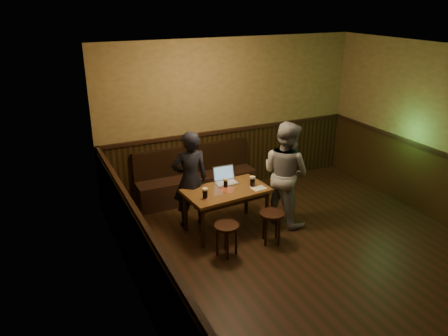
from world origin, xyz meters
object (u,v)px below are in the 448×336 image
pint_right (252,181)px  person_grey (285,173)px  pub_table (226,195)px  stool_left (227,231)px  laptop (225,178)px  pint_left (205,193)px  person_suit (190,180)px  pint_mid (226,183)px  stool_right (272,219)px  bench (196,182)px

pint_right → person_grey: 0.55m
pub_table → person_grey: bearing=-14.1°
stool_left → laptop: 1.09m
stool_left → pint_left: 0.66m
laptop → person_suit: bearing=172.9°
pint_mid → person_suit: 0.56m
stool_left → person_suit: size_ratio=0.30×
pint_right → stool_left: bearing=-140.1°
pint_mid → stool_right: bearing=-60.9°
pub_table → pint_right: bearing=-12.8°
pub_table → stool_left: size_ratio=2.79×
pint_right → pub_table: bearing=172.5°
pint_left → laptop: size_ratio=0.45×
pint_left → person_suit: person_suit is taller
person_suit → bench: bearing=-111.0°
pub_table → pint_right: size_ratio=8.15×
pub_table → pint_right: (0.42, -0.06, 0.17)m
bench → pint_mid: bearing=-88.7°
stool_right → person_grey: size_ratio=0.29×
pub_table → person_suit: bearing=136.1°
pint_left → bench: bearing=73.9°
pint_right → person_suit: person_suit is taller
laptop → stool_right: bearing=-67.4°
pint_left → person_suit: bearing=94.3°
stool_left → person_suit: (-0.14, 1.03, 0.41)m
person_grey → pint_right: bearing=60.6°
stool_left → pint_mid: bearing=65.8°
bench → person_grey: person_grey is taller
pint_left → pint_mid: bearing=27.8°
person_suit → stool_left: bearing=102.9°
stool_left → laptop: (0.42, 0.94, 0.37)m
stool_right → pint_right: (-0.01, 0.59, 0.37)m
pint_left → person_grey: (1.38, -0.00, 0.08)m
pub_table → pint_mid: 0.19m
stool_left → person_suit: bearing=97.8°
pub_table → pint_left: 0.47m
stool_left → stool_right: 0.75m
stool_left → pint_left: (-0.10, 0.53, 0.38)m
stool_left → person_suit: person_suit is taller
person_suit → pint_mid: bearing=155.4°
pint_right → stool_right: bearing=-88.6°
pint_mid → laptop: size_ratio=0.40×
pub_table → pint_left: size_ratio=8.26×
pub_table → pint_right: pint_right is taller
laptop → person_grey: size_ratio=0.22×
pub_table → stool_left: (-0.31, -0.67, -0.21)m
stool_left → pint_right: size_ratio=2.91×
stool_left → laptop: size_ratio=1.32×
stool_right → pint_left: size_ratio=3.04×
bench → pint_left: size_ratio=13.53×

